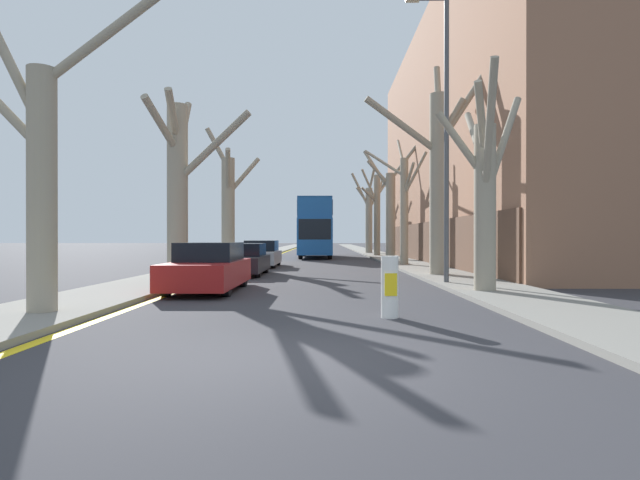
# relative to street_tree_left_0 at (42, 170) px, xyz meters

# --- Properties ---
(ground_plane) EXTENTS (300.00, 300.00, 0.00)m
(ground_plane) POSITION_rel_street_tree_left_0_xyz_m (5.05, -3.31, -2.86)
(ground_plane) COLOR #333338
(sidewalk_left) EXTENTS (2.58, 120.00, 0.12)m
(sidewalk_left) POSITION_rel_street_tree_left_0_xyz_m (-0.23, 46.69, -2.80)
(sidewalk_left) COLOR gray
(sidewalk_left) RESTS_ON ground
(sidewalk_right) EXTENTS (2.58, 120.00, 0.12)m
(sidewalk_right) POSITION_rel_street_tree_left_0_xyz_m (10.33, 46.69, -2.80)
(sidewalk_right) COLOR gray
(sidewalk_right) RESTS_ON ground
(building_facade_right) EXTENTS (10.08, 32.71, 15.36)m
(building_facade_right) POSITION_rel_street_tree_left_0_xyz_m (16.61, 21.93, 4.81)
(building_facade_right) COLOR #93664C
(building_facade_right) RESTS_ON ground
(kerb_line_stripe) EXTENTS (0.24, 120.00, 0.01)m
(kerb_line_stripe) POSITION_rel_street_tree_left_0_xyz_m (1.23, 46.69, -2.85)
(kerb_line_stripe) COLOR yellow
(kerb_line_stripe) RESTS_ON ground
(street_tree_left_0) EXTENTS (4.66, 0.66, 6.56)m
(street_tree_left_0) POSITION_rel_street_tree_left_0_xyz_m (0.00, 0.00, 0.00)
(street_tree_left_0) COLOR gray
(street_tree_left_0) RESTS_ON ground
(street_tree_left_1) EXTENTS (3.55, 3.77, 6.99)m
(street_tree_left_1) POSITION_rel_street_tree_left_0_xyz_m (0.08, 8.86, 0.78)
(street_tree_left_1) COLOR gray
(street_tree_left_1) RESTS_ON ground
(street_tree_left_2) EXTENTS (2.97, 3.12, 7.69)m
(street_tree_left_2) POSITION_rel_street_tree_left_0_xyz_m (0.11, 18.29, 0.52)
(street_tree_left_2) COLOR gray
(street_tree_left_2) RESTS_ON ground
(street_tree_right_0) EXTENTS (2.72, 4.59, 5.85)m
(street_tree_right_0) POSITION_rel_street_tree_left_0_xyz_m (9.86, 4.02, 0.01)
(street_tree_right_0) COLOR gray
(street_tree_right_0) RESTS_ON ground
(street_tree_right_1) EXTENTS (5.15, 3.61, 8.70)m
(street_tree_right_1) POSITION_rel_street_tree_left_0_xyz_m (10.02, 10.11, 1.38)
(street_tree_right_1) COLOR gray
(street_tree_right_1) RESTS_ON ground
(street_tree_right_2) EXTENTS (3.04, 4.60, 7.43)m
(street_tree_right_2) POSITION_rel_street_tree_left_0_xyz_m (9.80, 17.42, 0.56)
(street_tree_right_2) COLOR gray
(street_tree_right_2) RESTS_ON ground
(street_tree_right_3) EXTENTS (3.61, 2.18, 7.83)m
(street_tree_right_3) POSITION_rel_street_tree_left_0_xyz_m (10.00, 24.60, 0.64)
(street_tree_right_3) COLOR gray
(street_tree_right_3) RESTS_ON ground
(street_tree_right_4) EXTENTS (2.09, 1.73, 7.26)m
(street_tree_right_4) POSITION_rel_street_tree_left_0_xyz_m (9.86, 31.92, 0.79)
(street_tree_right_4) COLOR gray
(street_tree_right_4) RESTS_ON ground
(street_tree_right_5) EXTENTS (3.88, 2.50, 8.10)m
(street_tree_right_5) POSITION_rel_street_tree_left_0_xyz_m (9.90, 38.78, 1.02)
(street_tree_right_5) COLOR gray
(street_tree_right_5) RESTS_ON ground
(double_decker_bus) EXTENTS (2.53, 10.43, 4.48)m
(double_decker_bus) POSITION_rel_street_tree_left_0_xyz_m (4.84, 29.98, -0.32)
(double_decker_bus) COLOR #19519E
(double_decker_bus) RESTS_ON ground
(parked_car_0) EXTENTS (1.81, 4.54, 1.41)m
(parked_car_0) POSITION_rel_street_tree_left_0_xyz_m (2.11, 4.88, -2.19)
(parked_car_0) COLOR maroon
(parked_car_0) RESTS_ON ground
(parked_car_1) EXTENTS (1.79, 4.30, 1.31)m
(parked_car_1) POSITION_rel_street_tree_left_0_xyz_m (2.11, 11.18, -2.23)
(parked_car_1) COLOR black
(parked_car_1) RESTS_ON ground
(parked_car_2) EXTENTS (1.81, 4.53, 1.41)m
(parked_car_2) POSITION_rel_street_tree_left_0_xyz_m (2.11, 17.17, -2.19)
(parked_car_2) COLOR #9EA3AD
(parked_car_2) RESTS_ON ground
(lamp_post) EXTENTS (1.40, 0.20, 9.41)m
(lamp_post) POSITION_rel_street_tree_left_0_xyz_m (9.34, 6.49, 2.32)
(lamp_post) COLOR #4C4F54
(lamp_post) RESTS_ON ground
(traffic_bollard) EXTENTS (0.34, 0.35, 1.19)m
(traffic_bollard) POSITION_rel_street_tree_left_0_xyz_m (6.74, 0.01, -2.26)
(traffic_bollard) COLOR white
(traffic_bollard) RESTS_ON ground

